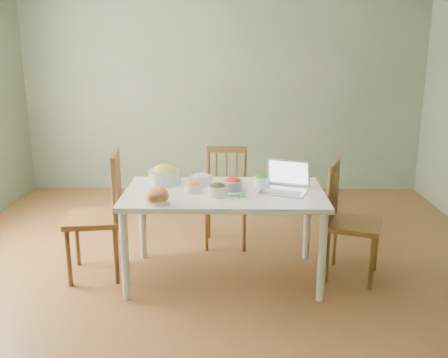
{
  "coord_description": "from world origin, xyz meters",
  "views": [
    {
      "loc": [
        0.1,
        -3.89,
        1.85
      ],
      "look_at": [
        0.05,
        -0.1,
        0.83
      ],
      "focal_mm": 40.51,
      "sensor_mm": 36.0,
      "label": 1
    }
  ],
  "objects_px": {
    "dining_table": "(224,235)",
    "bread_boule": "(157,196)",
    "bowl_squash": "(165,174)",
    "laptop": "(284,178)",
    "chair_far": "(226,198)",
    "chair_left": "(94,215)",
    "chair_right": "(354,221)"
  },
  "relations": [
    {
      "from": "dining_table",
      "to": "bread_boule",
      "type": "bearing_deg",
      "value": -146.87
    },
    {
      "from": "bread_boule",
      "to": "bowl_squash",
      "type": "xyz_separation_m",
      "value": [
        -0.01,
        0.53,
        0.02
      ]
    },
    {
      "from": "bread_boule",
      "to": "bowl_squash",
      "type": "distance_m",
      "value": 0.53
    },
    {
      "from": "bowl_squash",
      "to": "laptop",
      "type": "distance_m",
      "value": 0.98
    },
    {
      "from": "bread_boule",
      "to": "laptop",
      "type": "distance_m",
      "value": 0.99
    },
    {
      "from": "dining_table",
      "to": "chair_far",
      "type": "distance_m",
      "value": 0.71
    },
    {
      "from": "dining_table",
      "to": "chair_left",
      "type": "relative_size",
      "value": 1.53
    },
    {
      "from": "dining_table",
      "to": "bread_boule",
      "type": "xyz_separation_m",
      "value": [
        -0.48,
        -0.31,
        0.42
      ]
    },
    {
      "from": "bowl_squash",
      "to": "laptop",
      "type": "height_order",
      "value": "laptop"
    },
    {
      "from": "chair_right",
      "to": "laptop",
      "type": "bearing_deg",
      "value": 115.63
    },
    {
      "from": "chair_far",
      "to": "laptop",
      "type": "relative_size",
      "value": 2.67
    },
    {
      "from": "chair_left",
      "to": "bread_boule",
      "type": "xyz_separation_m",
      "value": [
        0.57,
        -0.36,
        0.28
      ]
    },
    {
      "from": "chair_left",
      "to": "laptop",
      "type": "height_order",
      "value": "chair_left"
    },
    {
      "from": "chair_far",
      "to": "bowl_squash",
      "type": "xyz_separation_m",
      "value": [
        -0.5,
        -0.48,
        0.35
      ]
    },
    {
      "from": "chair_left",
      "to": "chair_right",
      "type": "height_order",
      "value": "chair_left"
    },
    {
      "from": "bread_boule",
      "to": "bowl_squash",
      "type": "height_order",
      "value": "bowl_squash"
    },
    {
      "from": "chair_right",
      "to": "bowl_squash",
      "type": "height_order",
      "value": "chair_right"
    },
    {
      "from": "dining_table",
      "to": "chair_right",
      "type": "height_order",
      "value": "chair_right"
    },
    {
      "from": "bowl_squash",
      "to": "laptop",
      "type": "xyz_separation_m",
      "value": [
        0.95,
        -0.24,
        0.04
      ]
    },
    {
      "from": "chair_far",
      "to": "chair_right",
      "type": "bearing_deg",
      "value": -31.91
    },
    {
      "from": "dining_table",
      "to": "chair_right",
      "type": "bearing_deg",
      "value": 1.63
    },
    {
      "from": "chair_left",
      "to": "bowl_squash",
      "type": "bearing_deg",
      "value": 100.19
    },
    {
      "from": "bread_boule",
      "to": "dining_table",
      "type": "bearing_deg",
      "value": 33.13
    },
    {
      "from": "dining_table",
      "to": "chair_left",
      "type": "height_order",
      "value": "chair_left"
    },
    {
      "from": "laptop",
      "to": "bowl_squash",
      "type": "bearing_deg",
      "value": -174.67
    },
    {
      "from": "dining_table",
      "to": "bread_boule",
      "type": "distance_m",
      "value": 0.71
    },
    {
      "from": "chair_left",
      "to": "chair_far",
      "type": "bearing_deg",
      "value": 114.73
    },
    {
      "from": "dining_table",
      "to": "chair_far",
      "type": "height_order",
      "value": "chair_far"
    },
    {
      "from": "dining_table",
      "to": "laptop",
      "type": "height_order",
      "value": "laptop"
    },
    {
      "from": "chair_far",
      "to": "laptop",
      "type": "height_order",
      "value": "laptop"
    },
    {
      "from": "dining_table",
      "to": "chair_far",
      "type": "xyz_separation_m",
      "value": [
        0.01,
        0.7,
        0.09
      ]
    },
    {
      "from": "chair_left",
      "to": "laptop",
      "type": "xyz_separation_m",
      "value": [
        1.51,
        -0.07,
        0.34
      ]
    }
  ]
}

